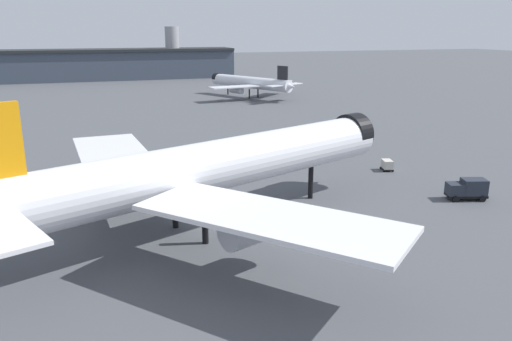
{
  "coord_description": "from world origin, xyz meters",
  "views": [
    {
      "loc": [
        -14.6,
        -57.36,
        23.49
      ],
      "look_at": [
        6.36,
        1.39,
        6.01
      ],
      "focal_mm": 35.56,
      "sensor_mm": 36.0,
      "label": 1
    }
  ],
  "objects_px": {
    "airliner_far_taxiway": "(250,83)",
    "service_truck_front": "(467,189)",
    "airliner_near_gate": "(205,169)",
    "baggage_cart_trailing": "(387,165)"
  },
  "relations": [
    {
      "from": "airliner_near_gate",
      "to": "airliner_far_taxiway",
      "type": "bearing_deg",
      "value": 47.15
    },
    {
      "from": "airliner_far_taxiway",
      "to": "service_truck_front",
      "type": "height_order",
      "value": "airliner_far_taxiway"
    },
    {
      "from": "airliner_near_gate",
      "to": "service_truck_front",
      "type": "height_order",
      "value": "airliner_near_gate"
    },
    {
      "from": "airliner_far_taxiway",
      "to": "baggage_cart_trailing",
      "type": "xyz_separation_m",
      "value": [
        -9.19,
        -98.52,
        -4.21
      ]
    },
    {
      "from": "baggage_cart_trailing",
      "to": "airliner_far_taxiway",
      "type": "bearing_deg",
      "value": -168.4
    },
    {
      "from": "airliner_near_gate",
      "to": "airliner_far_taxiway",
      "type": "distance_m",
      "value": 122.72
    },
    {
      "from": "airliner_near_gate",
      "to": "airliner_far_taxiway",
      "type": "height_order",
      "value": "airliner_near_gate"
    },
    {
      "from": "baggage_cart_trailing",
      "to": "service_truck_front",
      "type": "bearing_deg",
      "value": 23.41
    },
    {
      "from": "airliner_near_gate",
      "to": "service_truck_front",
      "type": "bearing_deg",
      "value": -23.42
    },
    {
      "from": "airliner_far_taxiway",
      "to": "baggage_cart_trailing",
      "type": "relative_size",
      "value": 14.38
    }
  ]
}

